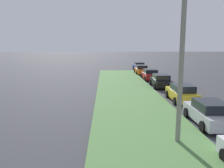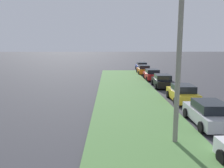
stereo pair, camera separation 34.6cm
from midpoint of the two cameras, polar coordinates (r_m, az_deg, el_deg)
The scene contains 8 objects.
grass_median at distance 13.40m, azimuth 8.16°, elevation -11.19°, with size 60.00×6.00×0.12m, color #517F42.
parked_car_silver at distance 15.33m, azimuth 23.07°, elevation -6.61°, with size 4.32×2.06×1.47m.
parked_car_yellow at distance 20.70m, azimuth 17.25°, elevation -2.18°, with size 4.35×2.11×1.47m.
parked_car_black at distance 27.02m, azimuth 12.49°, elevation 0.73°, with size 4.35×2.11×1.47m.
parked_car_red at distance 32.37m, azimuth 10.00°, elevation 2.26°, with size 4.31×2.05×1.47m.
parked_car_orange at distance 38.47m, azimuth 7.96°, elevation 3.47°, with size 4.31×2.03×1.47m.
parked_car_blue at distance 44.46m, azimuth 7.44°, elevation 4.31°, with size 4.31×2.04×1.47m.
streetlight at distance 11.45m, azimuth 18.51°, elevation 7.06°, with size 0.58×2.87×7.50m.
Camera 2 is at (-2.37, 9.36, 4.81)m, focal length 37.53 mm.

